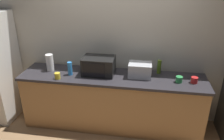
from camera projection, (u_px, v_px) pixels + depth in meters
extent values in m
plane|color=#93704C|center=(108.00, 140.00, 3.39)|extent=(8.00, 8.00, 0.00)
cube|color=beige|center=(116.00, 40.00, 3.56)|extent=(6.40, 0.10, 2.70)
cube|color=#B27F4C|center=(112.00, 102.00, 3.57)|extent=(2.80, 0.60, 0.86)
cube|color=#2D2B30|center=(112.00, 77.00, 3.39)|extent=(2.84, 0.64, 0.04)
cube|color=black|center=(99.00, 66.00, 3.40)|extent=(0.48, 0.34, 0.27)
cube|color=black|center=(94.00, 70.00, 3.25)|extent=(0.34, 0.01, 0.21)
cube|color=#B7BABF|center=(140.00, 70.00, 3.33)|extent=(0.34, 0.26, 0.21)
cylinder|color=white|center=(50.00, 63.00, 3.52)|extent=(0.12, 0.12, 0.27)
cylinder|color=#338CE5|center=(70.00, 69.00, 3.38)|extent=(0.07, 0.07, 0.21)
cylinder|color=#4C6B19|center=(159.00, 67.00, 3.43)|extent=(0.06, 0.06, 0.22)
cylinder|color=red|center=(194.00, 80.00, 3.16)|extent=(0.10, 0.10, 0.09)
cylinder|color=yellow|center=(57.00, 76.00, 3.28)|extent=(0.08, 0.08, 0.09)
cylinder|color=#2D8C47|center=(179.00, 79.00, 3.18)|extent=(0.10, 0.10, 0.09)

